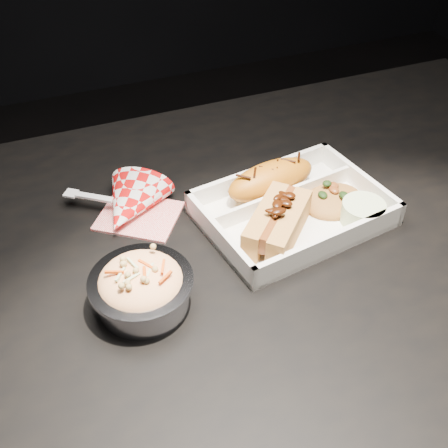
{
  "coord_description": "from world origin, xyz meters",
  "views": [
    {
      "loc": [
        -0.26,
        -0.49,
        1.27
      ],
      "look_at": [
        -0.06,
        0.01,
        0.81
      ],
      "focal_mm": 45.0,
      "sensor_mm": 36.0,
      "label": 1
    }
  ],
  "objects": [
    {
      "name": "fried_rice_mound",
      "position": [
        0.12,
        0.04,
        0.77
      ],
      "size": [
        0.1,
        0.09,
        0.03
      ],
      "primitive_type": "ellipsoid",
      "rotation": [
        0.0,
        0.0,
        0.16
      ],
      "color": "#AE7032",
      "rests_on": "food_tray"
    },
    {
      "name": "food_tray",
      "position": [
        0.05,
        0.05,
        0.76
      ],
      "size": [
        0.28,
        0.22,
        0.04
      ],
      "rotation": [
        0.0,
        0.0,
        0.16
      ],
      "color": "silver",
      "rests_on": "dining_table"
    },
    {
      "name": "fried_pastry",
      "position": [
        0.05,
        0.1,
        0.78
      ],
      "size": [
        0.15,
        0.08,
        0.05
      ],
      "primitive_type": "ellipsoid",
      "rotation": [
        0.0,
        0.0,
        0.16
      ],
      "color": "#BC6912",
      "rests_on": "food_tray"
    },
    {
      "name": "hotdog",
      "position": [
        0.01,
        0.01,
        0.78
      ],
      "size": [
        0.13,
        0.13,
        0.06
      ],
      "rotation": [
        0.0,
        0.0,
        0.8
      ],
      "color": "#BC8240",
      "rests_on": "food_tray"
    },
    {
      "name": "dining_table",
      "position": [
        0.0,
        0.0,
        0.66
      ],
      "size": [
        1.2,
        0.8,
        0.75
      ],
      "color": "black",
      "rests_on": "ground"
    },
    {
      "name": "foil_coleslaw_cup",
      "position": [
        -0.18,
        -0.03,
        0.78
      ],
      "size": [
        0.12,
        0.12,
        0.07
      ],
      "color": "silver",
      "rests_on": "dining_table"
    },
    {
      "name": "napkin_fork",
      "position": [
        -0.16,
        0.14,
        0.77
      ],
      "size": [
        0.17,
        0.15,
        0.1
      ],
      "rotation": [
        0.0,
        0.0,
        -0.63
      ],
      "color": "red",
      "rests_on": "dining_table"
    },
    {
      "name": "cupcake_liner",
      "position": [
        0.14,
        -0.0,
        0.77
      ],
      "size": [
        0.06,
        0.06,
        0.03
      ],
      "primitive_type": "cylinder",
      "color": "beige",
      "rests_on": "food_tray"
    }
  ]
}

